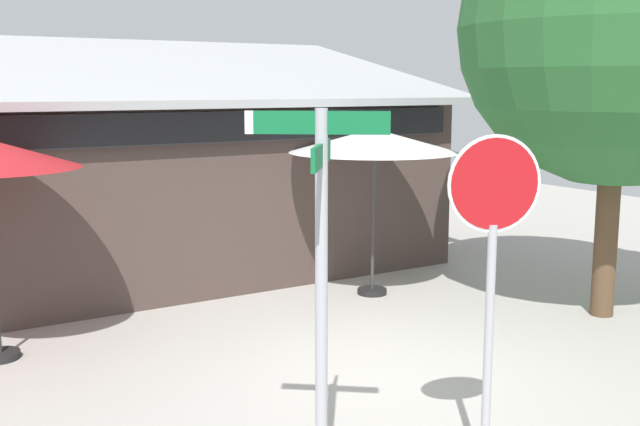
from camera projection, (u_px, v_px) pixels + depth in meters
The scene contains 6 objects.
ground_plane at pixel (385, 376), 8.37m from camera, with size 28.00×28.00×0.10m, color #ADA8A0.
cafe_building at pixel (161, 179), 12.92m from camera, with size 9.28×5.29×3.98m.
street_sign_post at pixel (321, 266), 5.41m from camera, with size 0.81×0.76×2.94m.
stop_sign at pixel (492, 246), 5.77m from camera, with size 0.69×0.27×2.73m.
patio_umbrella_ivory_center at pixel (374, 142), 11.13m from camera, with size 2.49×2.49×2.54m.
shade_tree at pixel (635, 34), 9.86m from camera, with size 4.41×4.11×5.88m.
Camera 1 is at (-4.80, -6.39, 3.08)m, focal length 42.99 mm.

